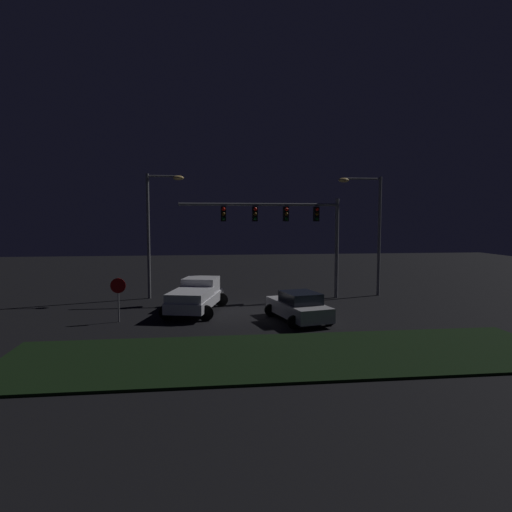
# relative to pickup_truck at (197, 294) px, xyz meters

# --- Properties ---
(ground_plane) EXTENTS (80.00, 80.00, 0.00)m
(ground_plane) POSITION_rel_pickup_truck_xyz_m (3.47, 0.06, -1.00)
(ground_plane) COLOR black
(grass_median) EXTENTS (21.05, 5.88, 0.10)m
(grass_median) POSITION_rel_pickup_truck_xyz_m (3.47, -8.65, -0.95)
(grass_median) COLOR black
(grass_median) RESTS_ON ground_plane
(pickup_truck) EXTENTS (3.75, 5.73, 1.80)m
(pickup_truck) POSITION_rel_pickup_truck_xyz_m (0.00, 0.00, 0.00)
(pickup_truck) COLOR silver
(pickup_truck) RESTS_ON ground_plane
(car_sedan) EXTENTS (3.10, 4.69, 1.51)m
(car_sedan) POSITION_rel_pickup_truck_xyz_m (5.17, -2.90, -0.26)
(car_sedan) COLOR #B7B7BC
(car_sedan) RESTS_ON ground_plane
(traffic_signal_gantry) EXTENTS (10.32, 0.56, 6.50)m
(traffic_signal_gantry) POSITION_rel_pickup_truck_xyz_m (5.73, 3.46, 4.03)
(traffic_signal_gantry) COLOR slate
(traffic_signal_gantry) RESTS_ON ground_plane
(street_lamp_left) EXTENTS (2.42, 0.44, 8.08)m
(street_lamp_left) POSITION_rel_pickup_truck_xyz_m (-2.63, 4.71, 4.08)
(street_lamp_left) COLOR slate
(street_lamp_left) RESTS_ON ground_plane
(street_lamp_right) EXTENTS (2.97, 0.44, 7.99)m
(street_lamp_right) POSITION_rel_pickup_truck_xyz_m (11.57, 4.00, 4.08)
(street_lamp_right) COLOR slate
(street_lamp_right) RESTS_ON ground_plane
(stop_sign) EXTENTS (0.76, 0.08, 2.23)m
(stop_sign) POSITION_rel_pickup_truck_xyz_m (-3.87, -2.03, 0.56)
(stop_sign) COLOR slate
(stop_sign) RESTS_ON ground_plane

